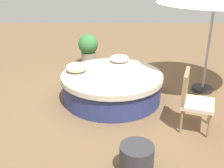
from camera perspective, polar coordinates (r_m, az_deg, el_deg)
ground_plane at (r=5.54m, az=0.00°, el=-3.06°), size 16.00×16.00×0.00m
round_bed at (r=5.42m, az=0.00°, el=-0.45°), size 2.01×2.01×0.54m
throw_pillow_0 at (r=5.97m, az=1.58°, el=5.37°), size 0.43×0.36×0.16m
throw_pillow_1 at (r=5.42m, az=-7.54°, el=3.47°), size 0.42×0.37×0.20m
patio_chair at (r=4.52m, az=16.46°, el=-2.62°), size 0.64×0.65×0.98m
planter at (r=7.36m, az=-5.01°, el=7.56°), size 0.53×0.53×0.83m
side_table at (r=3.62m, az=5.18°, el=-15.50°), size 0.44×0.44×0.41m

